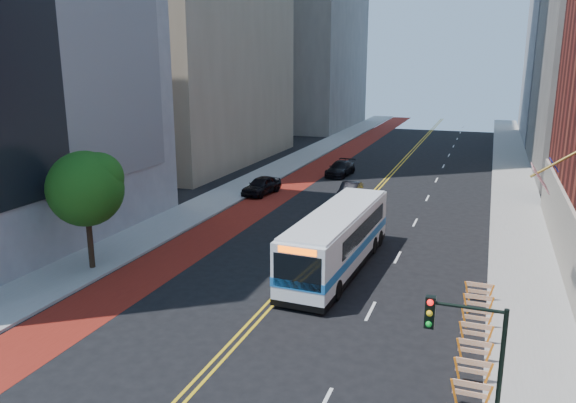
% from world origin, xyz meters
% --- Properties ---
extents(ground, '(160.00, 160.00, 0.00)m').
position_xyz_m(ground, '(0.00, 0.00, 0.00)').
color(ground, black).
rests_on(ground, ground).
extents(sidewalk_left, '(4.00, 140.00, 0.15)m').
position_xyz_m(sidewalk_left, '(-12.00, 30.00, 0.07)').
color(sidewalk_left, gray).
rests_on(sidewalk_left, ground).
extents(sidewalk_right, '(4.00, 140.00, 0.15)m').
position_xyz_m(sidewalk_right, '(12.00, 30.00, 0.07)').
color(sidewalk_right, gray).
rests_on(sidewalk_right, ground).
extents(bus_lane_paint, '(3.60, 140.00, 0.01)m').
position_xyz_m(bus_lane_paint, '(-8.10, 30.00, 0.00)').
color(bus_lane_paint, '#63150E').
rests_on(bus_lane_paint, ground).
extents(center_line_inner, '(0.14, 140.00, 0.01)m').
position_xyz_m(center_line_inner, '(-0.18, 30.00, 0.00)').
color(center_line_inner, gold).
rests_on(center_line_inner, ground).
extents(center_line_outer, '(0.14, 140.00, 0.01)m').
position_xyz_m(center_line_outer, '(0.18, 30.00, 0.00)').
color(center_line_outer, gold).
rests_on(center_line_outer, ground).
extents(lane_dashes, '(0.14, 98.20, 0.01)m').
position_xyz_m(lane_dashes, '(4.80, 38.00, 0.01)').
color(lane_dashes, silver).
rests_on(lane_dashes, ground).
extents(construction_barriers, '(1.42, 10.91, 1.00)m').
position_xyz_m(construction_barriers, '(9.60, 3.42, 0.68)').
color(construction_barriers, orange).
rests_on(construction_barriers, ground).
extents(street_tree, '(4.20, 4.20, 6.70)m').
position_xyz_m(street_tree, '(-11.24, 6.04, 4.91)').
color(street_tree, black).
rests_on(street_tree, sidewalk_left).
extents(traffic_signal, '(2.21, 0.34, 5.07)m').
position_xyz_m(traffic_signal, '(9.41, -3.51, 3.72)').
color(traffic_signal, black).
rests_on(traffic_signal, sidewalk_right).
extents(transit_bus, '(3.28, 12.67, 3.45)m').
position_xyz_m(transit_bus, '(1.85, 10.92, 1.80)').
color(transit_bus, silver).
rests_on(transit_bus, ground).
extents(car_a, '(2.52, 4.92, 1.60)m').
position_xyz_m(car_a, '(-9.30, 26.45, 0.80)').
color(car_a, black).
rests_on(car_a, ground).
extents(car_b, '(1.54, 4.28, 1.40)m').
position_xyz_m(car_b, '(-1.50, 27.51, 0.70)').
color(car_b, black).
rests_on(car_b, ground).
extents(car_c, '(2.39, 5.18, 1.47)m').
position_xyz_m(car_c, '(-4.84, 36.96, 0.73)').
color(car_c, black).
rests_on(car_c, ground).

